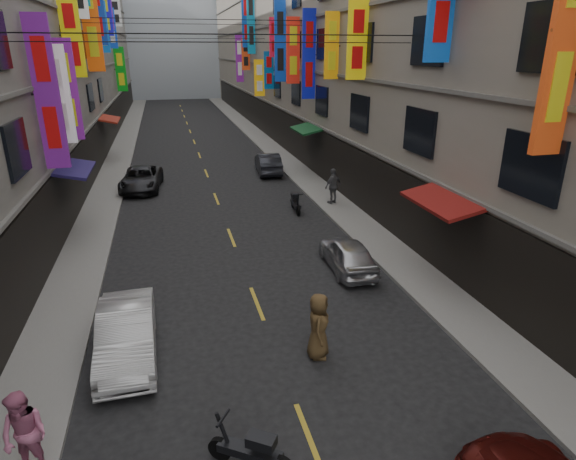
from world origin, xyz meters
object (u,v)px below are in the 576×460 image
car_left_mid (127,334)px  pedestrian_rfar (333,186)px  scooter_far_right (296,203)px  car_left_far (141,179)px  pedestrian_crossing (318,326)px  car_right_far (268,163)px  car_right_mid (348,254)px  scooter_crossing (251,451)px  pedestrian_lfar (25,436)px

car_left_mid → pedestrian_rfar: size_ratio=2.20×
scooter_far_right → car_left_mid: (-7.53, -10.78, 0.23)m
car_left_far → pedestrian_crossing: size_ratio=2.50×
car_left_far → pedestrian_crossing: (5.06, -18.19, 0.28)m
car_left_mid → car_right_far: 20.58m
car_left_mid → pedestrian_rfar: pedestrian_rfar is taller
car_right_far → car_right_mid: bearing=93.6°
car_right_mid → car_right_far: car_right_far is taller
car_right_mid → scooter_crossing: bearing=60.4°
scooter_crossing → pedestrian_crossing: bearing=-1.9°
pedestrian_crossing → pedestrian_rfar: bearing=-2.0°
scooter_crossing → car_right_mid: 9.59m
car_left_mid → car_right_mid: car_left_mid is taller
car_left_far → pedestrian_rfar: size_ratio=2.47×
scooter_far_right → car_right_far: car_right_far is taller
scooter_crossing → pedestrian_rfar: size_ratio=0.83×
scooter_crossing → pedestrian_rfar: 17.31m
scooter_crossing → car_left_mid: car_left_mid is taller
car_right_mid → pedestrian_rfar: size_ratio=1.93×
car_left_far → pedestrian_rfar: bearing=-24.1°
pedestrian_rfar → pedestrian_crossing: pedestrian_rfar is taller
pedestrian_rfar → car_left_far: bearing=-55.5°
car_left_far → pedestrian_lfar: (-1.40, -20.63, 0.39)m
scooter_far_right → pedestrian_lfar: size_ratio=0.99×
car_left_mid → pedestrian_rfar: bearing=48.0°
scooter_far_right → car_left_far: 9.83m
car_left_far → car_right_far: bearing=20.4°
car_right_far → pedestrian_rfar: bearing=107.8°
car_right_mid → pedestrian_rfar: pedestrian_rfar is taller
car_left_mid → car_right_far: (7.85, 19.02, -0.01)m
scooter_far_right → car_left_far: bearing=-35.2°
scooter_far_right → pedestrian_crossing: bearing=81.2°
car_left_mid → car_left_far: bearing=89.2°
scooter_crossing → car_right_mid: bearing=2.5°
scooter_far_right → pedestrian_lfar: (-9.07, -14.48, 0.59)m
car_left_far → pedestrian_lfar: pedestrian_lfar is taller
pedestrian_rfar → car_right_mid: bearing=49.2°
pedestrian_lfar → car_left_mid: bearing=91.5°
scooter_crossing → car_left_mid: (-2.54, 4.48, 0.23)m
scooter_crossing → pedestrian_lfar: pedestrian_lfar is taller
scooter_crossing → car_left_far: bearing=41.6°
car_right_far → pedestrian_rfar: pedestrian_rfar is taller
pedestrian_lfar → scooter_crossing: bearing=13.3°
scooter_crossing → pedestrian_lfar: 4.20m
car_left_mid → pedestrian_lfar: pedestrian_lfar is taller
scooter_far_right → car_left_mid: 13.15m
car_left_mid → pedestrian_crossing: 5.07m
scooter_crossing → pedestrian_crossing: pedestrian_crossing is taller
car_right_mid → pedestrian_crossing: pedestrian_crossing is taller
pedestrian_crossing → scooter_crossing: bearing=162.5°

